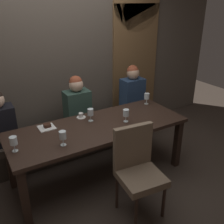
{
  "coord_description": "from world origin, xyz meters",
  "views": [
    {
      "loc": [
        -1.31,
        -2.52,
        2.17
      ],
      "look_at": [
        0.24,
        0.07,
        0.84
      ],
      "focal_mm": 41.45,
      "sensor_mm": 36.0,
      "label": 1
    }
  ],
  "objects_px": {
    "diner_far_end": "(132,90)",
    "wine_glass_near_left": "(90,113)",
    "banquette_bench": "(77,138)",
    "diner_redhead": "(0,120)",
    "wine_glass_far_right": "(13,141)",
    "dessert_plate": "(47,127)",
    "chair_near_side": "(137,166)",
    "diner_bearded": "(77,103)",
    "dining_table": "(99,132)",
    "espresso_cup": "(81,116)",
    "wine_glass_far_left": "(147,96)",
    "wine_glass_near_right": "(126,113)",
    "wine_glass_end_left": "(63,136)"
  },
  "relations": [
    {
      "from": "diner_redhead",
      "to": "dessert_plate",
      "type": "relative_size",
      "value": 3.83
    },
    {
      "from": "wine_glass_end_left",
      "to": "wine_glass_near_left",
      "type": "bearing_deg",
      "value": 36.64
    },
    {
      "from": "banquette_bench",
      "to": "espresso_cup",
      "type": "height_order",
      "value": "espresso_cup"
    },
    {
      "from": "banquette_bench",
      "to": "wine_glass_near_left",
      "type": "relative_size",
      "value": 15.24
    },
    {
      "from": "chair_near_side",
      "to": "diner_bearded",
      "type": "relative_size",
      "value": 1.31
    },
    {
      "from": "banquette_bench",
      "to": "diner_redhead",
      "type": "bearing_deg",
      "value": -178.6
    },
    {
      "from": "dining_table",
      "to": "dessert_plate",
      "type": "bearing_deg",
      "value": 154.79
    },
    {
      "from": "wine_glass_near_right",
      "to": "wine_glass_end_left",
      "type": "height_order",
      "value": "same"
    },
    {
      "from": "diner_bearded",
      "to": "dining_table",
      "type": "bearing_deg",
      "value": -91.96
    },
    {
      "from": "wine_glass_near_right",
      "to": "dessert_plate",
      "type": "xyz_separation_m",
      "value": [
        -0.91,
        0.34,
        -0.1
      ]
    },
    {
      "from": "dining_table",
      "to": "chair_near_side",
      "type": "height_order",
      "value": "chair_near_side"
    },
    {
      "from": "dining_table",
      "to": "espresso_cup",
      "type": "bearing_deg",
      "value": 104.92
    },
    {
      "from": "wine_glass_end_left",
      "to": "diner_far_end",
      "type": "bearing_deg",
      "value": 31.18
    },
    {
      "from": "diner_bearded",
      "to": "espresso_cup",
      "type": "relative_size",
      "value": 6.21
    },
    {
      "from": "dining_table",
      "to": "wine_glass_end_left",
      "type": "distance_m",
      "value": 0.61
    },
    {
      "from": "diner_bearded",
      "to": "diner_far_end",
      "type": "height_order",
      "value": "diner_far_end"
    },
    {
      "from": "dining_table",
      "to": "banquette_bench",
      "type": "bearing_deg",
      "value": 90.0
    },
    {
      "from": "wine_glass_far_right",
      "to": "dessert_plate",
      "type": "bearing_deg",
      "value": 37.36
    },
    {
      "from": "banquette_bench",
      "to": "wine_glass_end_left",
      "type": "distance_m",
      "value": 1.23
    },
    {
      "from": "wine_glass_near_right",
      "to": "wine_glass_far_right",
      "type": "bearing_deg",
      "value": 179.84
    },
    {
      "from": "dining_table",
      "to": "banquette_bench",
      "type": "relative_size",
      "value": 0.88
    },
    {
      "from": "banquette_bench",
      "to": "wine_glass_far_right",
      "type": "height_order",
      "value": "wine_glass_far_right"
    },
    {
      "from": "diner_redhead",
      "to": "diner_bearded",
      "type": "height_order",
      "value": "diner_bearded"
    },
    {
      "from": "dessert_plate",
      "to": "wine_glass_far_right",
      "type": "bearing_deg",
      "value": -142.64
    },
    {
      "from": "diner_bearded",
      "to": "wine_glass_end_left",
      "type": "bearing_deg",
      "value": -121.76
    },
    {
      "from": "banquette_bench",
      "to": "espresso_cup",
      "type": "distance_m",
      "value": 0.66
    },
    {
      "from": "dining_table",
      "to": "diner_redhead",
      "type": "height_order",
      "value": "diner_redhead"
    },
    {
      "from": "banquette_bench",
      "to": "dining_table",
      "type": "bearing_deg",
      "value": -90.0
    },
    {
      "from": "wine_glass_far_right",
      "to": "espresso_cup",
      "type": "distance_m",
      "value": 1.0
    },
    {
      "from": "wine_glass_far_right",
      "to": "wine_glass_far_left",
      "type": "xyz_separation_m",
      "value": [
        1.95,
        0.34,
        0.0
      ]
    },
    {
      "from": "wine_glass_far_right",
      "to": "dessert_plate",
      "type": "xyz_separation_m",
      "value": [
        0.44,
        0.34,
        -0.1
      ]
    },
    {
      "from": "espresso_cup",
      "to": "wine_glass_near_left",
      "type": "bearing_deg",
      "value": -66.44
    },
    {
      "from": "wine_glass_end_left",
      "to": "wine_glass_near_right",
      "type": "bearing_deg",
      "value": 8.82
    },
    {
      "from": "banquette_bench",
      "to": "espresso_cup",
      "type": "relative_size",
      "value": 20.83
    },
    {
      "from": "diner_far_end",
      "to": "wine_glass_near_left",
      "type": "distance_m",
      "value": 1.17
    },
    {
      "from": "wine_glass_far_left",
      "to": "espresso_cup",
      "type": "height_order",
      "value": "wine_glass_far_left"
    },
    {
      "from": "banquette_bench",
      "to": "wine_glass_near_right",
      "type": "relative_size",
      "value": 15.24
    },
    {
      "from": "wine_glass_far_left",
      "to": "wine_glass_near_left",
      "type": "distance_m",
      "value": 0.97
    },
    {
      "from": "chair_near_side",
      "to": "wine_glass_far_right",
      "type": "xyz_separation_m",
      "value": [
        -1.08,
        0.65,
        0.3
      ]
    },
    {
      "from": "diner_redhead",
      "to": "diner_far_end",
      "type": "distance_m",
      "value": 2.04
    },
    {
      "from": "chair_near_side",
      "to": "dessert_plate",
      "type": "xyz_separation_m",
      "value": [
        -0.64,
        0.99,
        0.2
      ]
    },
    {
      "from": "dining_table",
      "to": "wine_glass_near_right",
      "type": "xyz_separation_m",
      "value": [
        0.35,
        -0.08,
        0.2
      ]
    },
    {
      "from": "dining_table",
      "to": "diner_bearded",
      "type": "xyz_separation_m",
      "value": [
        0.02,
        0.69,
        0.15
      ]
    },
    {
      "from": "chair_near_side",
      "to": "wine_glass_far_left",
      "type": "height_order",
      "value": "chair_near_side"
    },
    {
      "from": "diner_bearded",
      "to": "diner_far_end",
      "type": "relative_size",
      "value": 0.97
    },
    {
      "from": "wine_glass_far_right",
      "to": "espresso_cup",
      "type": "bearing_deg",
      "value": 23.18
    },
    {
      "from": "diner_redhead",
      "to": "wine_glass_near_right",
      "type": "xyz_separation_m",
      "value": [
        1.38,
        -0.75,
        0.06
      ]
    },
    {
      "from": "wine_glass_far_left",
      "to": "wine_glass_near_left",
      "type": "height_order",
      "value": "same"
    },
    {
      "from": "chair_near_side",
      "to": "espresso_cup",
      "type": "xyz_separation_m",
      "value": [
        -0.16,
        1.04,
        0.21
      ]
    },
    {
      "from": "dessert_plate",
      "to": "chair_near_side",
      "type": "bearing_deg",
      "value": -57.06
    }
  ]
}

